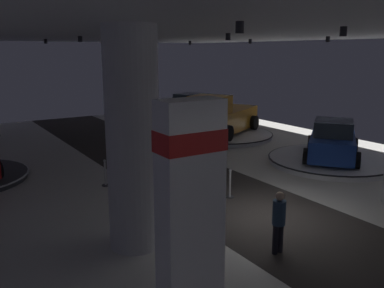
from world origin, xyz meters
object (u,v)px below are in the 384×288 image
visitor_walking_near (279,219)px  brand_sign_pylon (190,215)px  display_platform_far_right (223,135)px  column_left (133,140)px  display_car_deep_right (189,107)px  display_platform_mid_right (331,160)px  pickup_truck_far_right (221,118)px  display_car_mid_right (333,141)px  display_platform_deep_right (189,119)px

visitor_walking_near → brand_sign_pylon: bearing=-160.2°
brand_sign_pylon → display_platform_far_right: 16.99m
column_left → display_car_deep_right: (11.30, 15.48, -1.74)m
display_platform_mid_right → visitor_walking_near: (-7.84, -4.82, 0.76)m
display_car_deep_right → display_platform_mid_right: size_ratio=0.83×
display_platform_far_right → pickup_truck_far_right: bearing=-151.9°
display_platform_far_right → visitor_walking_near: size_ratio=3.57×
brand_sign_pylon → display_platform_far_right: size_ratio=0.73×
display_car_mid_right → display_platform_mid_right: bearing=38.4°
brand_sign_pylon → pickup_truck_far_right: (10.25, 13.03, -0.95)m
display_platform_deep_right → visitor_walking_near: 19.72m
display_platform_deep_right → display_car_mid_right: size_ratio=1.31×
display_car_deep_right → display_platform_deep_right: bearing=-160.3°
brand_sign_pylon → display_car_deep_right: (11.83, 18.96, -1.13)m
column_left → brand_sign_pylon: size_ratio=1.33×
column_left → display_platform_mid_right: size_ratio=1.00×
display_car_deep_right → visitor_walking_near: (-8.54, -17.78, -0.10)m
pickup_truck_far_right → display_platform_mid_right: size_ratio=1.03×
display_platform_mid_right → visitor_walking_near: visitor_walking_near is taller
column_left → display_platform_deep_right: 19.31m
pickup_truck_far_right → display_platform_far_right: bearing=28.1°
display_platform_far_right → visitor_walking_near: 14.04m
column_left → display_platform_mid_right: 11.20m
display_platform_mid_right → display_car_mid_right: size_ratio=1.24×
pickup_truck_far_right → visitor_walking_near: bearing=-120.4°
pickup_truck_far_right → visitor_walking_near: 13.75m
display_platform_mid_right → display_platform_deep_right: bearing=87.0°
display_platform_far_right → brand_sign_pylon: bearing=-128.6°
display_platform_deep_right → column_left: bearing=-126.1°
display_car_deep_right → display_car_mid_right: display_car_mid_right is taller
brand_sign_pylon → visitor_walking_near: 3.71m
display_car_deep_right → visitor_walking_near: size_ratio=2.87×
display_platform_deep_right → display_car_mid_right: display_car_mid_right is taller
brand_sign_pylon → pickup_truck_far_right: 16.61m
column_left → display_car_mid_right: column_left is taller
column_left → brand_sign_pylon: (-0.54, -3.49, -0.61)m
display_car_deep_right → brand_sign_pylon: bearing=-122.0°
pickup_truck_far_right → display_platform_mid_right: 7.16m
pickup_truck_far_right → display_car_deep_right: bearing=75.1°
column_left → visitor_walking_near: column_left is taller
display_car_deep_right → visitor_walking_near: 19.73m
column_left → display_car_deep_right: bearing=53.9°
column_left → visitor_walking_near: 4.04m
column_left → display_car_mid_right: bearing=13.3°
brand_sign_pylon → pickup_truck_far_right: brand_sign_pylon is taller
brand_sign_pylon → pickup_truck_far_right: bearing=51.8°
display_car_deep_right → display_car_mid_right: (-0.72, -12.98, 0.02)m
display_platform_deep_right → visitor_walking_near: visitor_walking_near is taller
display_platform_far_right → display_platform_deep_right: bearing=77.6°
display_car_deep_right → display_platform_mid_right: (-0.70, -12.96, -0.86)m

